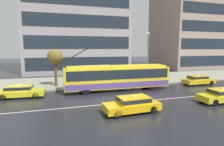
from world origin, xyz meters
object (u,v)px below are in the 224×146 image
Objects in this scene: taxi_oncoming_far at (222,95)px; taxi_ahead_of_bus at (198,80)px; trolleybus at (117,77)px; street_tree_bare at (55,58)px; bus_shelter at (96,70)px; street_lamp at (148,54)px; taxi_oncoming_near at (132,104)px; pedestrian_approaching_curb at (121,72)px; pedestrian_walking_past at (133,70)px; pedestrian_at_shelter at (83,77)px; taxi_queued_behind_bus at (21,91)px.

taxi_ahead_of_bus is at bearing 62.11° from taxi_oncoming_far.
trolleybus is 10.84m from taxi_oncoming_far.
street_tree_bare is (-18.72, 4.02, 3.11)m from taxi_ahead_of_bus.
street_lamp is (7.15, -0.97, 2.20)m from bus_shelter.
trolleybus is 11.71m from taxi_ahead_of_bus.
pedestrian_approaching_curb is at bearing 75.05° from taxi_oncoming_near.
bus_shelter reaches higher than pedestrian_walking_past.
taxi_ahead_of_bus is 10.64m from pedestrian_approaching_curb.
pedestrian_at_shelter is (-1.72, 0.70, -0.90)m from bus_shelter.
bus_shelter is 0.85× the size of street_tree_bare.
taxi_oncoming_near is 9.04m from taxi_oncoming_far.
street_lamp reaches higher than taxi_ahead_of_bus.
taxi_oncoming_near is at bearing -104.95° from pedestrian_approaching_curb.
taxi_queued_behind_bus is at bearing -168.96° from street_lamp.
bus_shelter is at bearing 115.97° from trolleybus.
pedestrian_walking_past is at bearing 47.93° from trolleybus.
street_lamp is at bearing 11.04° from taxi_queued_behind_bus.
taxi_oncoming_near is 10.86m from pedestrian_approaching_curb.
street_lamp is at bearing -7.76° from bus_shelter.
taxi_ahead_of_bus is 2.09× the size of pedestrian_approaching_curb.
taxi_oncoming_far is 18.96m from street_tree_bare.
taxi_oncoming_near is (9.20, -7.33, -0.00)m from taxi_queued_behind_bus.
taxi_ahead_of_bus is at bearing -24.11° from street_lamp.
bus_shelter is (-9.54, 11.27, 1.35)m from taxi_oncoming_far.
trolleybus is at bearing -118.17° from pedestrian_approaching_curb.
street_lamp is at bearing 57.48° from taxi_oncoming_near.
bus_shelter is 2.39× the size of pedestrian_at_shelter.
pedestrian_approaching_curb is 1.03× the size of pedestrian_walking_past.
pedestrian_walking_past is at bearing 108.72° from taxi_oncoming_far.
taxi_ahead_of_bus is 14.08m from bus_shelter.
street_lamp is at bearing -10.69° from pedestrian_at_shelter.
pedestrian_approaching_curb is at bearing 164.37° from taxi_ahead_of_bus.
taxi_queued_behind_bus is 2.71× the size of pedestrian_at_shelter.
street_lamp is at bearing 103.07° from taxi_oncoming_far.
taxi_oncoming_near is 2.65× the size of pedestrian_at_shelter.
taxi_ahead_of_bus is 7.80m from street_lamp.
pedestrian_at_shelter is 0.84× the size of pedestrian_walking_past.
bus_shelter is (8.70, 4.07, 1.35)m from taxi_queued_behind_bus.
street_tree_bare reaches higher than pedestrian_walking_past.
taxi_ahead_of_bus is 8.44m from taxi_oncoming_far.
taxi_queued_behind_bus is 0.96× the size of street_tree_bare.
pedestrian_at_shelter is 7.32m from pedestrian_walking_past.
street_tree_bare reaches higher than taxi_queued_behind_bus.
pedestrian_walking_past reaches higher than taxi_ahead_of_bus.
trolleybus is 3.00× the size of taxi_oncoming_near.
trolleybus is 7.96× the size of pedestrian_at_shelter.
street_lamp is (3.86, -0.01, 2.48)m from pedestrian_approaching_curb.
trolleybus is at bearing -51.39° from pedestrian_at_shelter.
taxi_oncoming_near is 12.86m from street_lamp.
pedestrian_walking_past reaches higher than pedestrian_at_shelter.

